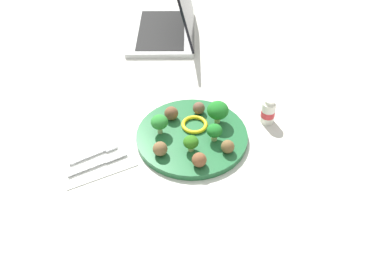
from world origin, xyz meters
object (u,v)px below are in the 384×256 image
plate (192,136)px  meatball_far_rim (160,149)px  broccoli_floret_near_rim (214,131)px  fork (96,152)px  yogurt_bottle (268,112)px  meatball_center (199,160)px  napkin (96,160)px  broccoli_floret_center (191,142)px  meatball_near_rim (228,147)px  knife (100,162)px  laptop (169,24)px  broccoli_floret_front_right (159,122)px  meatball_mid_left (171,113)px  pepper_ring_far_rim (194,125)px  broccoli_floret_back_left (218,111)px  meatball_front_left (199,108)px

plate → meatball_far_rim: bearing=-157.9°
broccoli_floret_near_rim → fork: broccoli_floret_near_rim is taller
fork → yogurt_bottle: (0.45, -0.04, 0.02)m
meatball_center → napkin: bearing=152.5°
broccoli_floret_center → meatball_near_rim: bearing=-24.2°
plate → knife: 0.23m
plate → broccoli_floret_center: 0.07m
plate → laptop: bearing=77.8°
meatball_near_rim → fork: 0.32m
broccoli_floret_front_right → meatball_mid_left: broccoli_floret_front_right is taller
plate → broccoli_floret_near_rim: broccoli_floret_near_rim is taller
meatball_mid_left → fork: size_ratio=0.30×
pepper_ring_far_rim → napkin: (-0.26, -0.02, -0.02)m
yogurt_bottle → meatball_near_rim: bearing=-152.4°
broccoli_floret_front_right → pepper_ring_far_rim: 0.09m
plate → meatball_center: size_ratio=8.08×
yogurt_bottle → broccoli_floret_front_right: bearing=171.4°
broccoli_floret_near_rim → meatball_near_rim: 0.05m
meatball_far_rim → fork: size_ratio=0.29×
meatball_far_rim → knife: (-0.14, 0.03, -0.03)m
broccoli_floret_back_left → pepper_ring_far_rim: size_ratio=0.90×
meatball_mid_left → meatball_front_left: 0.08m
knife → meatball_far_rim: bearing=-13.1°
broccoli_floret_near_rim → knife: size_ratio=0.31×
broccoli_floret_center → broccoli_floret_front_right: (-0.05, 0.09, 0.01)m
plate → broccoli_floret_front_right: (-0.07, 0.03, 0.04)m
knife → yogurt_bottle: yogurt_bottle is taller
meatball_far_rim → plate: bearing=22.1°
meatball_center → meatball_far_rim: same height
broccoli_floret_front_right → meatball_front_left: 0.13m
knife → laptop: size_ratio=0.39×
meatball_far_rim → broccoli_floret_back_left: bearing=18.6°
napkin → knife: knife is taller
meatball_front_left → broccoli_floret_back_left: bearing=-58.9°
plate → napkin: bearing=177.5°
pepper_ring_far_rim → laptop: bearing=79.0°
meatball_far_rim → napkin: size_ratio=0.21×
broccoli_floret_near_rim → meatball_near_rim: broccoli_floret_near_rim is taller
napkin → fork: 0.02m
pepper_ring_far_rim → laptop: laptop is taller
meatball_center → meatball_mid_left: (-0.01, 0.18, 0.00)m
plate → meatball_front_left: 0.09m
pepper_ring_far_rim → knife: bearing=-172.7°
meatball_center → broccoli_floret_near_rim: bearing=45.0°
meatball_mid_left → meatball_near_rim: size_ratio=1.11×
broccoli_floret_front_right → broccoli_floret_near_rim: bearing=-32.0°
napkin → knife: bearing=-62.0°
pepper_ring_far_rim → yogurt_bottle: yogurt_bottle is taller
meatball_front_left → meatball_mid_left: bearing=177.5°
broccoli_floret_front_right → broccoli_floret_near_rim: size_ratio=1.13×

